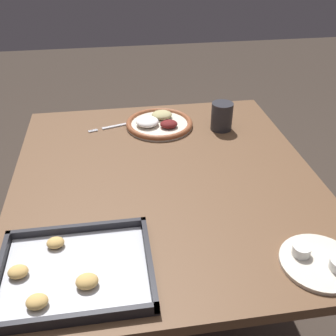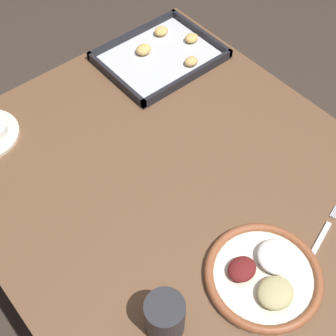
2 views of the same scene
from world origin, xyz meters
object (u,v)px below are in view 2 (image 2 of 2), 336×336
at_px(dinner_plate, 264,275).
at_px(drinking_cup, 165,316).
at_px(fork, 319,242).
at_px(baking_tray, 161,55).

bearing_deg(dinner_plate, drinking_cup, 166.09).
bearing_deg(dinner_plate, fork, -7.95).
bearing_deg(fork, dinner_plate, 156.05).
relative_size(dinner_plate, baking_tray, 0.73).
height_order(baking_tray, drinking_cup, drinking_cup).
distance_m(dinner_plate, drinking_cup, 0.24).
bearing_deg(fork, baking_tray, 63.71).
distance_m(dinner_plate, fork, 0.16).
relative_size(dinner_plate, fork, 1.29).
bearing_deg(baking_tray, drinking_cup, -128.92).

